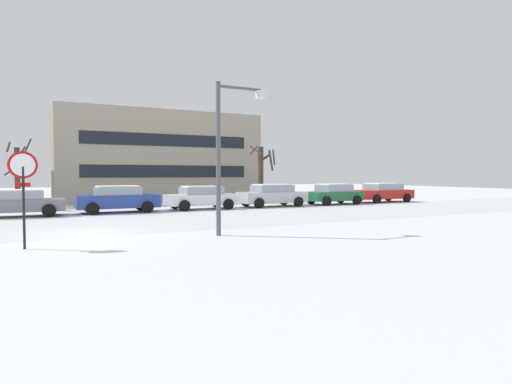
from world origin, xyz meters
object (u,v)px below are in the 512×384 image
(parked_car_silver, at_px, (272,195))
(parked_car_white, at_px, (201,197))
(stop_sign, at_px, (23,181))
(parked_car_blue, at_px, (118,199))
(parked_car_gray, at_px, (17,203))
(parked_car_red, at_px, (383,192))
(street_lamp, at_px, (228,141))
(parked_car_green, at_px, (334,194))

(parked_car_silver, bearing_deg, parked_car_white, 179.13)
(parked_car_white, bearing_deg, parked_car_silver, -0.87)
(stop_sign, bearing_deg, parked_car_blue, 68.36)
(parked_car_gray, bearing_deg, parked_car_red, 0.63)
(parked_car_blue, distance_m, parked_car_red, 19.28)
(parked_car_blue, bearing_deg, street_lamp, -79.90)
(parked_car_gray, relative_size, parked_car_white, 1.03)
(parked_car_green, bearing_deg, parked_car_silver, 177.56)
(street_lamp, bearing_deg, parked_car_silver, 54.14)
(street_lamp, distance_m, parked_car_gray, 12.75)
(parked_car_gray, bearing_deg, parked_car_green, -0.14)
(parked_car_gray, xyz_separation_m, parked_car_red, (24.10, 0.27, 0.04))
(parked_car_white, bearing_deg, parked_car_blue, 179.82)
(parked_car_blue, relative_size, parked_car_red, 0.94)
(parked_car_silver, distance_m, parked_car_green, 4.82)
(parked_car_white, height_order, parked_car_red, parked_car_red)
(parked_car_gray, distance_m, parked_car_blue, 4.83)
(stop_sign, relative_size, parked_car_gray, 0.64)
(parked_car_blue, relative_size, parked_car_silver, 0.98)
(parked_car_gray, relative_size, parked_car_silver, 0.97)
(parked_car_blue, height_order, parked_car_white, parked_car_blue)
(parked_car_gray, distance_m, parked_car_white, 9.64)
(parked_car_white, xyz_separation_m, parked_car_silver, (4.82, -0.07, 0.03))
(parked_car_green, bearing_deg, street_lamp, -140.13)
(parked_car_silver, relative_size, parked_car_red, 0.96)
(parked_car_red, bearing_deg, parked_car_green, -176.27)
(parked_car_green, bearing_deg, parked_car_blue, 178.84)
(parked_car_green, bearing_deg, parked_car_white, 178.35)
(parked_car_blue, relative_size, parked_car_green, 1.09)
(stop_sign, bearing_deg, parked_car_gray, 93.00)
(parked_car_blue, xyz_separation_m, parked_car_silver, (9.64, -0.09, -0.01))
(parked_car_blue, bearing_deg, parked_car_green, -1.16)
(stop_sign, bearing_deg, parked_car_green, 29.20)
(parked_car_silver, bearing_deg, parked_car_blue, 179.48)
(parked_car_silver, xyz_separation_m, parked_car_red, (9.64, 0.11, -0.01))
(parked_car_gray, xyz_separation_m, parked_car_silver, (14.46, 0.16, 0.05))
(parked_car_gray, relative_size, parked_car_red, 0.94)
(parked_car_white, height_order, parked_car_green, parked_car_green)
(parked_car_blue, xyz_separation_m, parked_car_white, (4.82, -0.02, -0.04))
(parked_car_silver, xyz_separation_m, parked_car_green, (4.82, -0.21, -0.02))
(parked_car_white, distance_m, parked_car_green, 9.64)
(stop_sign, relative_size, parked_car_silver, 0.62)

